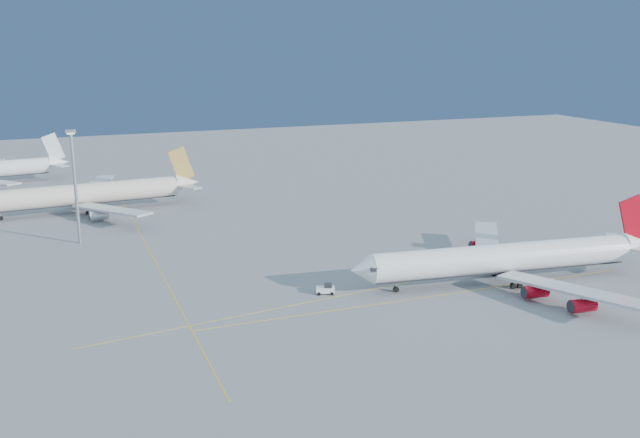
% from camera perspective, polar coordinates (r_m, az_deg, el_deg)
% --- Properties ---
extents(ground, '(500.00, 500.00, 0.00)m').
position_cam_1_polar(ground, '(147.94, 4.11, -4.72)').
color(ground, slate).
rests_on(ground, ground).
extents(taxiway_lines, '(118.86, 140.00, 0.02)m').
position_cam_1_polar(taxiway_lines, '(148.23, -2.12, -4.65)').
color(taxiway_lines, '#ECAF0D').
rests_on(taxiway_lines, ground).
extents(airliner_virgin, '(67.12, 59.95, 16.56)m').
position_cam_1_polar(airliner_virgin, '(148.98, 14.92, -3.03)').
color(airliner_virgin, white).
rests_on(airliner_virgin, ground).
extents(airliner_etihad, '(65.10, 59.94, 16.98)m').
position_cam_1_polar(airliner_etihad, '(212.69, -18.05, 1.93)').
color(airliner_etihad, beige).
rests_on(airliner_etihad, ground).
extents(pushback_tug, '(3.97, 3.11, 2.01)m').
position_cam_1_polar(pushback_tug, '(138.50, 0.48, -5.62)').
color(pushback_tug, white).
rests_on(pushback_tug, ground).
extents(light_mast, '(2.36, 2.36, 27.33)m').
position_cam_1_polar(light_mast, '(178.01, -19.04, 3.16)').
color(light_mast, gray).
rests_on(light_mast, ground).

